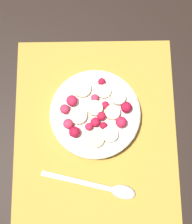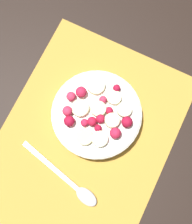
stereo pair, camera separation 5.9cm
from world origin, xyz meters
name	(u,v)px [view 1 (the left image)]	position (x,y,z in m)	size (l,w,h in m)	color
ground_plane	(97,151)	(0.00, 0.00, 0.00)	(3.00, 3.00, 0.00)	black
placemat	(97,150)	(0.00, 0.00, 0.00)	(0.46, 0.32, 0.01)	gold
fruit_bowl	(96,114)	(0.07, 0.00, 0.02)	(0.17, 0.17, 0.05)	silver
spoon	(109,188)	(-0.07, -0.02, 0.01)	(0.06, 0.18, 0.01)	silver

